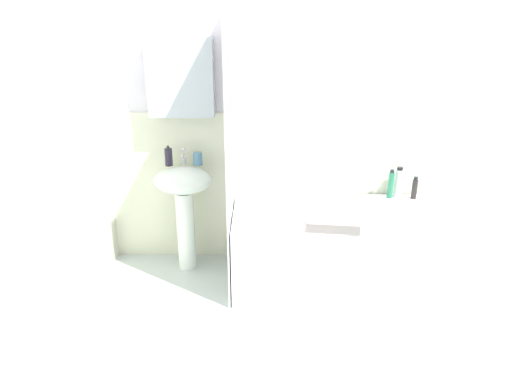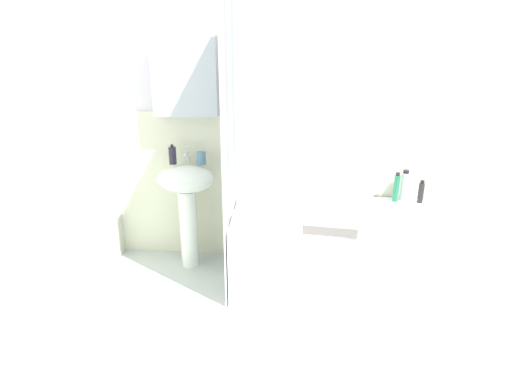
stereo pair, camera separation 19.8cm
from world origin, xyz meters
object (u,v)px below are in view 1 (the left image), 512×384
soap_dispenser (169,157)px  towel_folded (332,223)px  sink (184,196)px  shampoo_bottle (391,185)px  lotion_bottle (398,183)px  bathtub (334,247)px  conditioner_bottle (415,188)px  toothbrush_cup (198,159)px

soap_dispenser → towel_folded: bearing=-23.7°
sink → shampoo_bottle: size_ratio=3.64×
soap_dispenser → towel_folded: 1.30m
lotion_bottle → shampoo_bottle: lotion_bottle is taller
soap_dispenser → lotion_bottle: (1.76, 0.08, -0.23)m
bathtub → conditioner_bottle: bearing=23.7°
sink → conditioner_bottle: bearing=3.0°
sink → bathtub: bearing=-9.5°
toothbrush_cup → lotion_bottle: (1.55, 0.06, -0.21)m
soap_dispenser → towel_folded: (1.16, -0.51, -0.31)m
sink → shampoo_bottle: 1.60m
toothbrush_cup → towel_folded: size_ratio=0.28×
towel_folded → bathtub: bearing=74.1°
shampoo_bottle → towel_folded: size_ratio=0.67×
toothbrush_cup → bathtub: bearing=-14.3°
shampoo_bottle → conditioner_bottle: bearing=-5.1°
conditioner_bottle → shampoo_bottle: size_ratio=0.77×
bathtub → soap_dispenser: bearing=169.0°
soap_dispenser → shampoo_bottle: bearing=2.0°
soap_dispenser → bathtub: (1.24, -0.24, -0.62)m
soap_dispenser → conditioner_bottle: bearing=1.3°
soap_dispenser → bathtub: size_ratio=0.10×
bathtub → lotion_bottle: size_ratio=6.17×
soap_dispenser → lotion_bottle: soap_dispenser is taller
sink → towel_folded: 1.15m
sink → lotion_bottle: bearing=4.7°
soap_dispenser → shampoo_bottle: 1.71m
toothbrush_cup → conditioner_bottle: bearing=0.8°
lotion_bottle → soap_dispenser: bearing=-177.3°
toothbrush_cup → shampoo_bottle: (1.48, 0.04, -0.21)m
lotion_bottle → shampoo_bottle: size_ratio=1.06×
toothbrush_cup → lotion_bottle: 1.56m
toothbrush_cup → towel_folded: bearing=-29.2°
toothbrush_cup → conditioner_bottle: toothbrush_cup is taller
toothbrush_cup → conditioner_bottle: size_ratio=0.53×
sink → towel_folded: size_ratio=2.43×
bathtub → shampoo_bottle: 0.67m
conditioner_bottle → lotion_bottle: bearing=160.0°
bathtub → towel_folded: bearing=-105.9°
bathtub → shampoo_bottle: (0.46, 0.30, 0.39)m
soap_dispenser → bathtub: bearing=-11.0°
towel_folded → toothbrush_cup: bearing=150.8°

